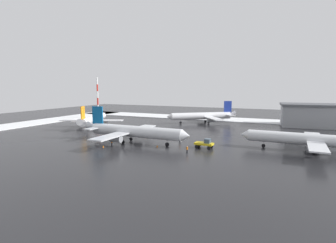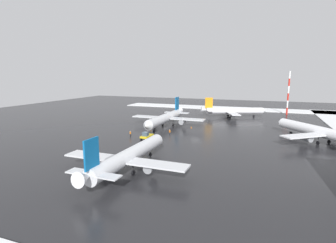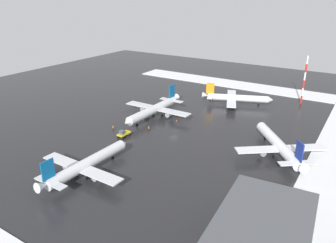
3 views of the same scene
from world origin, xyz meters
The scene contains 15 objects.
ground_plane centered at (0.00, 0.00, 0.00)m, with size 240.00×240.00×0.00m, color #232326.
snow_bank_right centered at (67.00, 0.00, 0.13)m, with size 14.00×116.00×0.27m, color white.
airplane_parked_starboard centered at (6.94, 12.64, 3.20)m, with size 32.57×26.93×9.69m.
airplane_distant_tail centered at (-35.80, 3.86, 2.95)m, with size 29.96×24.77×8.91m.
airplane_foreground_jet centered at (1.27, -34.10, 3.05)m, with size 26.08×23.28×9.22m.
airplane_parked_portside centered at (37.37, -7.06, 2.84)m, with size 23.46×27.71×8.59m.
pushback_tug centered at (-12.99, 10.85, 1.28)m, with size 4.67×2.44×2.50m.
ground_crew_near_tug centered at (9.91, 18.22, 0.97)m, with size 0.36×0.36×1.71m.
ground_crew_mid_apron centered at (-4.65, 6.91, 0.97)m, with size 0.36×0.36×1.71m.
ground_crew_beside_wing centered at (-10.64, 17.30, 0.97)m, with size 0.36×0.36×1.71m.
antenna_mast centered at (53.44, -29.59, 9.94)m, with size 0.70×0.70×19.89m.
cargo_hangar centered at (-41.31, -42.30, 4.44)m, with size 26.17×17.04×8.80m.
traffic_cone_near_nose centered at (10.70, 20.75, 0.28)m, with size 0.36×0.36×0.55m, color orange.
traffic_cone_mid_line centered at (-1.52, 14.63, 0.28)m, with size 0.36×0.36×0.55m, color orange.
traffic_cone_wingtip_side centered at (8.01, 3.61, 0.28)m, with size 0.36×0.36×0.55m, color orange.
Camera 3 is at (-86.10, -52.57, 43.20)m, focal length 35.00 mm.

